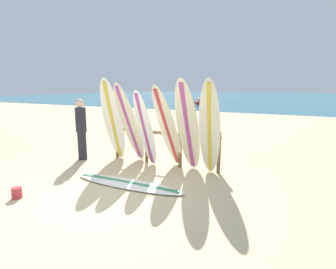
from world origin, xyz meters
The scene contains 13 objects.
ground_plane centered at (0.00, 0.00, 0.00)m, with size 120.00×120.00×0.00m, color #D3BC8C.
ocean_water centered at (0.00, 58.00, 0.00)m, with size 120.00×80.00×0.01m, color teal.
surfboard_rack centered at (-0.06, 2.45, 0.65)m, with size 3.21×0.09×1.02m.
surfboard_leaning_far_left centered at (-1.44, 2.10, 1.17)m, with size 0.71×0.97×2.35m.
surfboard_leaning_left centered at (-0.91, 2.15, 1.11)m, with size 0.67×1.06×2.22m.
surfboard_leaning_center_left centered at (-0.33, 2.01, 1.02)m, with size 0.56×0.79×2.04m.
surfboard_leaning_center centered at (0.24, 2.16, 1.08)m, with size 0.74×1.13×2.16m.
surfboard_leaning_center_right centered at (0.84, 2.05, 1.15)m, with size 0.59×1.04×2.30m.
surfboard_leaning_right centered at (1.36, 2.10, 1.15)m, with size 0.63×0.84×2.30m.
surfboard_lying_on_sand centered at (0.00, 0.75, 0.04)m, with size 2.68×0.63×0.08m.
beachgoer_standing centered at (-2.38, 1.82, 0.97)m, with size 0.32×0.33×1.76m.
small_boat_offshore centered at (-8.59, 27.16, 0.26)m, with size 2.06×3.11×0.71m.
sand_bucket centered at (-1.46, -0.79, 0.10)m, with size 0.19×0.19×0.21m, color #B73338.
Camera 1 is at (3.31, -3.70, 2.10)m, focal length 28.51 mm.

